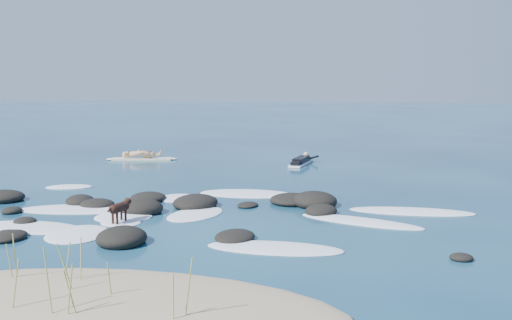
# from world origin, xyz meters

# --- Properties ---
(ground) EXTENTS (160.00, 160.00, 0.00)m
(ground) POSITION_xyz_m (0.00, 0.00, 0.00)
(ground) COLOR #0A2642
(ground) RESTS_ON ground
(sand_dune) EXTENTS (9.00, 4.40, 0.60)m
(sand_dune) POSITION_xyz_m (0.00, -8.20, 0.00)
(sand_dune) COLOR #9E8966
(sand_dune) RESTS_ON ground
(dune_grass) EXTENTS (3.82, 1.72, 1.20)m
(dune_grass) POSITION_xyz_m (-0.22, -8.10, 0.59)
(dune_grass) COLOR #919B4B
(dune_grass) RESTS_ON ground
(reef_rocks) EXTENTS (14.41, 6.76, 0.58)m
(reef_rocks) POSITION_xyz_m (-1.38, -1.18, 0.11)
(reef_rocks) COLOR black
(reef_rocks) RESTS_ON ground
(breaking_foam) EXTENTS (14.48, 7.64, 0.12)m
(breaking_foam) POSITION_xyz_m (0.10, -0.81, 0.01)
(breaking_foam) COLOR white
(breaking_foam) RESTS_ON ground
(standing_surfer_rig) EXTENTS (3.38, 1.12, 1.93)m
(standing_surfer_rig) POSITION_xyz_m (-5.32, 9.45, 0.76)
(standing_surfer_rig) COLOR #FFF6CB
(standing_surfer_rig) RESTS_ON ground
(paddling_surfer_rig) EXTENTS (1.28, 2.68, 0.46)m
(paddling_surfer_rig) POSITION_xyz_m (2.37, 9.17, 0.16)
(paddling_surfer_rig) COLOR white
(paddling_surfer_rig) RESTS_ON ground
(dog) EXTENTS (0.44, 1.05, 0.67)m
(dog) POSITION_xyz_m (-1.72, -2.33, 0.45)
(dog) COLOR black
(dog) RESTS_ON ground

